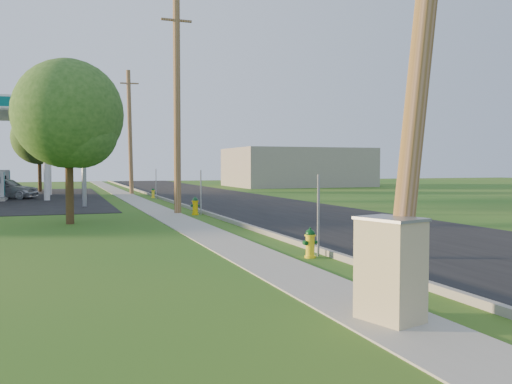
{
  "coord_description": "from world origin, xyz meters",
  "views": [
    {
      "loc": [
        -5.64,
        -7.66,
        2.22
      ],
      "look_at": [
        0.0,
        8.0,
        1.4
      ],
      "focal_mm": 38.0,
      "sensor_mm": 36.0,
      "label": 1
    }
  ],
  "objects_px": {
    "price_pylon": "(83,104)",
    "hydrant_far": "(153,193)",
    "car_silver": "(5,188)",
    "fuel_pump_se": "(3,187)",
    "hydrant_mid": "(195,206)",
    "tree_lot": "(40,140)",
    "hydrant_near": "(310,243)",
    "utility_pole_far": "(130,132)",
    "utility_cabinet": "(390,270)",
    "utility_pole_mid": "(177,106)",
    "tree_verge": "(71,118)"
  },
  "relations": [
    {
      "from": "price_pylon",
      "to": "hydrant_far",
      "type": "relative_size",
      "value": 9.96
    },
    {
      "from": "car_silver",
      "to": "fuel_pump_se",
      "type": "bearing_deg",
      "value": 31.06
    },
    {
      "from": "fuel_pump_se",
      "to": "car_silver",
      "type": "bearing_deg",
      "value": -81.96
    },
    {
      "from": "hydrant_mid",
      "to": "tree_lot",
      "type": "bearing_deg",
      "value": 106.28
    },
    {
      "from": "tree_lot",
      "to": "car_silver",
      "type": "distance_m",
      "value": 9.99
    },
    {
      "from": "hydrant_far",
      "to": "car_silver",
      "type": "bearing_deg",
      "value": 165.55
    },
    {
      "from": "tree_lot",
      "to": "hydrant_near",
      "type": "distance_m",
      "value": 37.46
    },
    {
      "from": "fuel_pump_se",
      "to": "hydrant_mid",
      "type": "xyz_separation_m",
      "value": [
        9.48,
        -18.03,
        -0.32
      ]
    },
    {
      "from": "hydrant_near",
      "to": "utility_pole_far",
      "type": "bearing_deg",
      "value": 91.03
    },
    {
      "from": "fuel_pump_se",
      "to": "hydrant_mid",
      "type": "distance_m",
      "value": 20.37
    },
    {
      "from": "tree_lot",
      "to": "hydrant_far",
      "type": "height_order",
      "value": "tree_lot"
    },
    {
      "from": "utility_cabinet",
      "to": "hydrant_mid",
      "type": "bearing_deg",
      "value": 85.77
    },
    {
      "from": "utility_pole_far",
      "to": "utility_cabinet",
      "type": "xyz_separation_m",
      "value": [
        -0.69,
        -36.18,
        -4.05
      ]
    },
    {
      "from": "price_pylon",
      "to": "utility_cabinet",
      "type": "height_order",
      "value": "price_pylon"
    },
    {
      "from": "fuel_pump_se",
      "to": "hydrant_near",
      "type": "bearing_deg",
      "value": -72.48
    },
    {
      "from": "utility_pole_mid",
      "to": "utility_pole_far",
      "type": "height_order",
      "value": "utility_pole_mid"
    },
    {
      "from": "tree_verge",
      "to": "tree_lot",
      "type": "distance_m",
      "value": 26.8
    },
    {
      "from": "utility_pole_far",
      "to": "hydrant_far",
      "type": "height_order",
      "value": "utility_pole_far"
    },
    {
      "from": "hydrant_near",
      "to": "car_silver",
      "type": "height_order",
      "value": "car_silver"
    },
    {
      "from": "tree_lot",
      "to": "price_pylon",
      "type": "bearing_deg",
      "value": -81.47
    },
    {
      "from": "utility_pole_far",
      "to": "car_silver",
      "type": "height_order",
      "value": "utility_pole_far"
    },
    {
      "from": "utility_pole_mid",
      "to": "utility_cabinet",
      "type": "xyz_separation_m",
      "value": [
        -0.69,
        -18.18,
        -4.2
      ]
    },
    {
      "from": "utility_pole_far",
      "to": "fuel_pump_se",
      "type": "height_order",
      "value": "utility_pole_far"
    },
    {
      "from": "tree_verge",
      "to": "hydrant_far",
      "type": "bearing_deg",
      "value": 70.3
    },
    {
      "from": "hydrant_mid",
      "to": "car_silver",
      "type": "distance_m",
      "value": 18.0
    },
    {
      "from": "utility_pole_mid",
      "to": "tree_lot",
      "type": "bearing_deg",
      "value": 105.66
    },
    {
      "from": "tree_lot",
      "to": "utility_cabinet",
      "type": "height_order",
      "value": "tree_lot"
    },
    {
      "from": "hydrant_near",
      "to": "utility_cabinet",
      "type": "height_order",
      "value": "utility_cabinet"
    },
    {
      "from": "fuel_pump_se",
      "to": "tree_lot",
      "type": "relative_size",
      "value": 0.48
    },
    {
      "from": "utility_pole_mid",
      "to": "hydrant_mid",
      "type": "distance_m",
      "value": 4.7
    },
    {
      "from": "hydrant_far",
      "to": "car_silver",
      "type": "xyz_separation_m",
      "value": [
        -9.34,
        2.41,
        0.38
      ]
    },
    {
      "from": "hydrant_mid",
      "to": "utility_cabinet",
      "type": "height_order",
      "value": "utility_cabinet"
    },
    {
      "from": "price_pylon",
      "to": "tree_lot",
      "type": "xyz_separation_m",
      "value": [
        -2.71,
        18.1,
        -1.1
      ]
    },
    {
      "from": "utility_pole_far",
      "to": "hydrant_mid",
      "type": "relative_size",
      "value": 11.43
    },
    {
      "from": "utility_pole_far",
      "to": "hydrant_near",
      "type": "bearing_deg",
      "value": -88.97
    },
    {
      "from": "tree_verge",
      "to": "car_silver",
      "type": "bearing_deg",
      "value": 102.45
    },
    {
      "from": "fuel_pump_se",
      "to": "tree_verge",
      "type": "relative_size",
      "value": 0.52
    },
    {
      "from": "tree_verge",
      "to": "tree_lot",
      "type": "relative_size",
      "value": 0.92
    },
    {
      "from": "price_pylon",
      "to": "hydrant_far",
      "type": "distance_m",
      "value": 9.56
    },
    {
      "from": "hydrant_near",
      "to": "tree_verge",
      "type": "bearing_deg",
      "value": 117.95
    },
    {
      "from": "hydrant_near",
      "to": "hydrant_far",
      "type": "bearing_deg",
      "value": 89.47
    },
    {
      "from": "utility_pole_far",
      "to": "hydrant_near",
      "type": "xyz_separation_m",
      "value": [
        0.56,
        -30.96,
        -4.45
      ]
    },
    {
      "from": "utility_pole_mid",
      "to": "price_pylon",
      "type": "xyz_separation_m",
      "value": [
        -3.9,
        5.5,
        0.48
      ]
    },
    {
      "from": "fuel_pump_se",
      "to": "price_pylon",
      "type": "height_order",
      "value": "price_pylon"
    },
    {
      "from": "hydrant_mid",
      "to": "hydrant_far",
      "type": "distance_m",
      "value": 13.11
    },
    {
      "from": "utility_pole_mid",
      "to": "price_pylon",
      "type": "bearing_deg",
      "value": 125.34
    },
    {
      "from": "tree_verge",
      "to": "hydrant_mid",
      "type": "relative_size",
      "value": 7.46
    },
    {
      "from": "price_pylon",
      "to": "tree_verge",
      "type": "relative_size",
      "value": 1.1
    },
    {
      "from": "price_pylon",
      "to": "hydrant_near",
      "type": "relative_size",
      "value": 9.39
    },
    {
      "from": "tree_lot",
      "to": "hydrant_far",
      "type": "distance_m",
      "value": 14.26
    }
  ]
}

